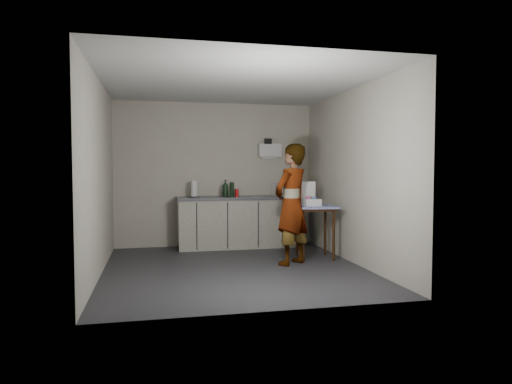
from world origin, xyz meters
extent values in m
plane|color=#26262A|center=(0.00, 0.00, 0.00)|extent=(4.00, 4.00, 0.00)
cube|color=#BAB3A2|center=(0.00, 1.99, 1.30)|extent=(3.60, 0.02, 2.60)
cube|color=#BAB3A2|center=(1.79, 0.00, 1.30)|extent=(0.02, 4.00, 2.60)
cube|color=#BAB3A2|center=(-1.79, 0.00, 1.30)|extent=(0.02, 4.00, 2.60)
cube|color=silver|center=(0.00, 0.00, 2.60)|extent=(3.60, 4.00, 0.01)
cube|color=black|center=(0.40, 1.70, 0.04)|extent=(2.20, 0.52, 0.08)
cube|color=beige|center=(0.40, 1.70, 0.43)|extent=(2.20, 0.58, 0.86)
cube|color=#46484F|center=(0.40, 1.70, 0.89)|extent=(2.24, 0.62, 0.05)
cube|color=black|center=(-0.40, 1.41, 0.43)|extent=(0.02, 0.01, 0.80)
cube|color=black|center=(0.13, 1.41, 0.43)|extent=(0.02, 0.01, 0.80)
cube|color=black|center=(0.67, 1.41, 0.43)|extent=(0.01, 0.01, 0.80)
cube|color=black|center=(1.20, 1.41, 0.43)|extent=(0.02, 0.01, 0.80)
cube|color=white|center=(1.00, 1.92, 1.75)|extent=(0.42, 0.16, 0.24)
cube|color=white|center=(1.00, 1.97, 1.61)|extent=(0.30, 0.06, 0.04)
cube|color=black|center=(0.95, 1.83, 1.91)|extent=(0.14, 0.02, 0.10)
cylinder|color=#34180B|center=(1.11, 0.23, 0.38)|extent=(0.04, 0.04, 0.76)
cylinder|color=#34180B|center=(1.57, 0.19, 0.38)|extent=(0.04, 0.04, 0.76)
cylinder|color=#34180B|center=(1.15, 0.70, 0.38)|extent=(0.04, 0.04, 0.76)
cylinder|color=#34180B|center=(1.62, 0.66, 0.38)|extent=(0.04, 0.04, 0.76)
cube|color=#34180B|center=(1.36, 0.44, 0.78)|extent=(0.61, 0.61, 0.04)
cube|color=navy|center=(1.36, 0.44, 0.81)|extent=(0.70, 0.70, 0.03)
imported|color=#B2A593|center=(0.87, 0.09, 0.89)|extent=(0.77, 0.73, 1.77)
imported|color=black|center=(0.13, 1.68, 1.06)|extent=(0.15, 0.15, 0.30)
cylinder|color=red|center=(0.35, 1.74, 0.98)|extent=(0.07, 0.07, 0.13)
cylinder|color=black|center=(0.25, 1.67, 1.04)|extent=(0.07, 0.07, 0.26)
cylinder|color=black|center=(-0.42, 1.67, 0.92)|extent=(0.16, 0.16, 0.01)
cylinder|color=white|center=(-0.42, 1.67, 1.06)|extent=(0.11, 0.11, 0.27)
cube|color=silver|center=(1.17, 1.69, 0.92)|extent=(0.35, 0.26, 0.02)
cylinder|color=silver|center=(1.01, 1.57, 1.04)|extent=(0.01, 0.01, 0.23)
cylinder|color=silver|center=(1.33, 1.57, 1.04)|extent=(0.01, 0.01, 0.23)
cylinder|color=silver|center=(1.01, 1.80, 1.04)|extent=(0.01, 0.01, 0.23)
cylinder|color=silver|center=(1.33, 1.80, 1.04)|extent=(0.01, 0.01, 0.23)
cylinder|color=white|center=(1.08, 1.69, 1.02)|extent=(0.04, 0.19, 0.19)
cylinder|color=white|center=(1.16, 1.69, 1.02)|extent=(0.04, 0.19, 0.19)
cylinder|color=white|center=(1.23, 1.69, 1.02)|extent=(0.04, 0.19, 0.19)
cube|color=white|center=(1.30, 0.46, 0.83)|extent=(0.28, 0.28, 0.01)
cube|color=white|center=(1.31, 0.33, 0.89)|extent=(0.27, 0.02, 0.10)
cube|color=white|center=(1.29, 0.59, 0.89)|extent=(0.27, 0.02, 0.10)
cube|color=white|center=(1.17, 0.45, 0.89)|extent=(0.02, 0.27, 0.10)
cube|color=white|center=(1.43, 0.47, 0.89)|extent=(0.02, 0.27, 0.10)
cube|color=white|center=(1.29, 0.60, 1.07)|extent=(0.27, 0.03, 0.27)
cylinder|color=white|center=(1.30, 0.46, 0.89)|extent=(0.18, 0.18, 0.10)
sphere|color=#F85BB6|center=(1.26, 0.43, 0.95)|extent=(0.06, 0.06, 0.06)
sphere|color=#5186DC|center=(1.34, 0.43, 0.95)|extent=(0.06, 0.06, 0.06)
sphere|color=#58D65C|center=(1.30, 0.50, 0.95)|extent=(0.06, 0.06, 0.06)
sphere|color=#F85BB6|center=(1.26, 0.50, 0.95)|extent=(0.06, 0.06, 0.06)
camera|label=1|loc=(-1.09, -6.30, 1.42)|focal=32.00mm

